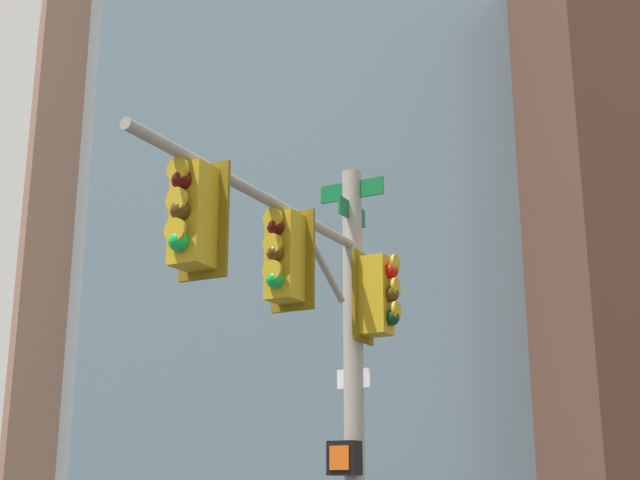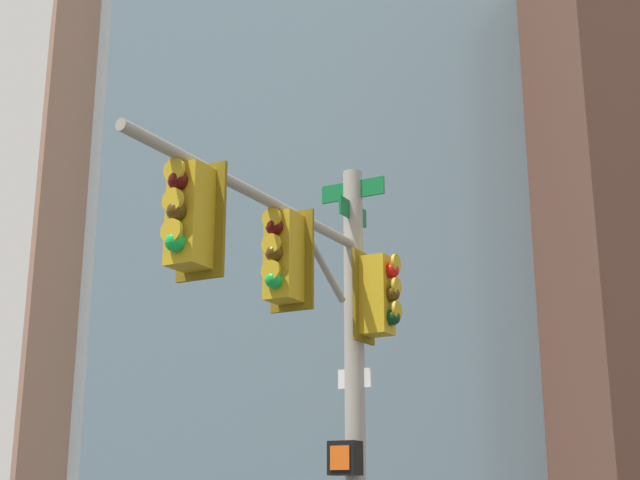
{
  "view_description": "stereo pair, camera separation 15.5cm",
  "coord_description": "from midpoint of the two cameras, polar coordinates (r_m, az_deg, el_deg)",
  "views": [
    {
      "loc": [
        -4.25,
        -10.96,
        2.34
      ],
      "look_at": [
        -0.69,
        -1.05,
        5.31
      ],
      "focal_mm": 50.93,
      "sensor_mm": 36.0,
      "label": 1
    },
    {
      "loc": [
        -4.11,
        -11.01,
        2.34
      ],
      "look_at": [
        -0.69,
        -1.05,
        5.31
      ],
      "focal_mm": 50.93,
      "sensor_mm": 36.0,
      "label": 2
    }
  ],
  "objects": [
    {
      "name": "signal_pole_assembly",
      "position": [
        10.57,
        -0.44,
        -5.65
      ],
      "size": [
        3.89,
        3.45,
        6.47
      ],
      "rotation": [
        0.0,
        0.0,
        3.88
      ],
      "color": "#9E998C",
      "rests_on": "ground_plane"
    },
    {
      "name": "building_brick_nearside",
      "position": [
        60.24,
        -8.41,
        0.42
      ],
      "size": [
        20.58,
        21.9,
        37.91
      ],
      "primitive_type": "cube",
      "color": "#845B47",
      "rests_on": "ground_plane"
    }
  ]
}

